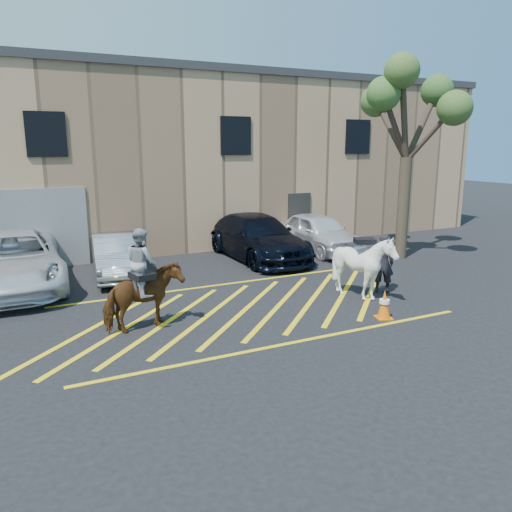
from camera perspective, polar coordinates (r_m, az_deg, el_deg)
name	(u,v)px	position (r m, az deg, el deg)	size (l,w,h in m)	color
ground	(240,307)	(13.49, -1.79, -5.80)	(90.00, 90.00, 0.00)	black
car_white_pickup	(11,261)	(16.65, -26.16, -0.52)	(2.82, 6.11, 1.70)	white
car_silver_sedan	(117,255)	(17.08, -15.65, 0.06)	(1.45, 4.16, 1.37)	gray
car_blue_suv	(257,237)	(18.98, 0.14, 2.18)	(2.30, 5.66, 1.64)	black
car_white_suv	(318,233)	(20.37, 7.12, 2.68)	(1.84, 4.56, 1.56)	white
handler	(383,264)	(15.01, 14.31, -0.84)	(0.63, 0.42, 1.74)	black
warehouse	(133,158)	(24.24, -13.92, 10.82)	(32.42, 10.20, 7.30)	tan
hatching_zone	(245,310)	(13.23, -1.25, -6.14)	(12.60, 5.12, 0.01)	yellow
mounted_bay	(143,289)	(11.88, -12.80, -3.75)	(1.97, 1.23, 2.42)	brown
saddled_white	(364,266)	(14.25, 12.19, -1.15)	(2.09, 2.18, 1.86)	silver
traffic_cone	(384,304)	(12.90, 14.45, -5.37)	(0.47, 0.47, 0.73)	orange
tree	(409,104)	(19.62, 17.14, 16.27)	(3.99, 4.37, 7.31)	#473C2B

